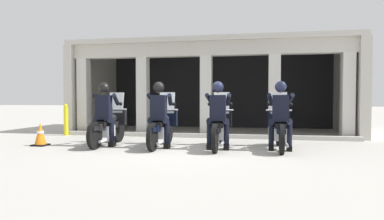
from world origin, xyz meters
The scene contains 13 objects.
ground_plane centered at (0.00, 3.00, 0.00)m, with size 80.00×80.00×0.00m, color #A8A59E.
station_building centered at (0.00, 4.76, 1.95)m, with size 9.47×3.95×3.11m.
kerb_strip centered at (0.00, 2.33, 0.06)m, with size 8.97×0.24×0.12m, color #B7B5AD.
motorcycle_far_left centered at (-2.12, 0.29, 0.50)m, with size 0.62×2.04×1.35m.
police_officer_far_left centered at (-2.12, 0.00, 0.94)m, with size 0.63×0.61×1.58m.
motorcycle_center_left centered at (-0.70, 0.26, 0.50)m, with size 0.62×2.04×1.35m.
police_officer_center_left centered at (-0.71, -0.02, 0.94)m, with size 0.63×0.61×1.58m.
motorcycle_center_right centered at (0.71, 0.29, 0.50)m, with size 0.62×2.04×1.35m.
police_officer_center_right centered at (0.71, 0.00, 0.94)m, with size 0.63×0.61×1.58m.
motorcycle_far_right centered at (2.12, 0.39, 0.50)m, with size 0.62×2.04×1.35m.
police_officer_far_right centered at (2.12, 0.11, 0.94)m, with size 0.63×0.61×1.58m.
traffic_cone_flank centered at (-3.75, -0.21, 0.29)m, with size 0.34×0.34×0.59m.
bollard_kerbside centered at (-4.44, 2.12, 0.50)m, with size 0.14×0.14×1.01m.
Camera 1 is at (1.64, -7.96, 1.21)m, focal length 32.35 mm.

